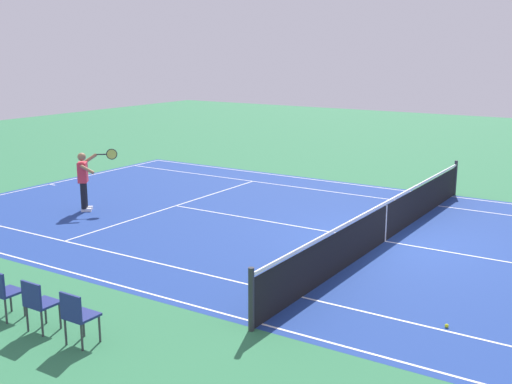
# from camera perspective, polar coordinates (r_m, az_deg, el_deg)

# --- Properties ---
(ground_plane) EXTENTS (60.00, 60.00, 0.00)m
(ground_plane) POSITION_cam_1_polar(r_m,az_deg,el_deg) (15.44, 11.45, -4.35)
(ground_plane) COLOR #2D7247
(court_slab) EXTENTS (24.20, 11.40, 0.00)m
(court_slab) POSITION_cam_1_polar(r_m,az_deg,el_deg) (15.44, 11.45, -4.34)
(court_slab) COLOR navy
(court_slab) RESTS_ON ground_plane
(court_line_markings) EXTENTS (23.85, 11.05, 0.01)m
(court_line_markings) POSITION_cam_1_polar(r_m,az_deg,el_deg) (15.44, 11.45, -4.33)
(court_line_markings) COLOR white
(court_line_markings) RESTS_ON ground_plane
(tennis_net) EXTENTS (0.10, 11.70, 1.08)m
(tennis_net) POSITION_cam_1_polar(r_m,az_deg,el_deg) (15.31, 11.53, -2.59)
(tennis_net) COLOR #2D2D33
(tennis_net) RESTS_ON ground_plane
(tennis_player_near) EXTENTS (0.74, 1.08, 1.70)m
(tennis_player_near) POSITION_cam_1_polar(r_m,az_deg,el_deg) (18.38, -15.13, 1.20)
(tennis_player_near) COLOR black
(tennis_player_near) RESTS_ON ground_plane
(tennis_ball) EXTENTS (0.07, 0.07, 0.07)m
(tennis_ball) POSITION_cam_1_polar(r_m,az_deg,el_deg) (11.11, 16.71, -11.41)
(tennis_ball) COLOR #CCE01E
(tennis_ball) RESTS_ON ground_plane
(spectator_chair_0) EXTENTS (0.44, 0.44, 0.88)m
(spectator_chair_0) POSITION_cam_1_polar(r_m,az_deg,el_deg) (10.25, -15.71, -10.49)
(spectator_chair_0) COLOR #38383D
(spectator_chair_0) RESTS_ON ground_plane
(spectator_chair_1) EXTENTS (0.44, 0.44, 0.88)m
(spectator_chair_1) POSITION_cam_1_polar(r_m,az_deg,el_deg) (10.91, -18.93, -9.27)
(spectator_chair_1) COLOR #38383D
(spectator_chair_1) RESTS_ON ground_plane
(spectator_chair_2) EXTENTS (0.44, 0.44, 0.88)m
(spectator_chair_2) POSITION_cam_1_polar(r_m,az_deg,el_deg) (11.59, -21.75, -8.18)
(spectator_chair_2) COLOR #38383D
(spectator_chair_2) RESTS_ON ground_plane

